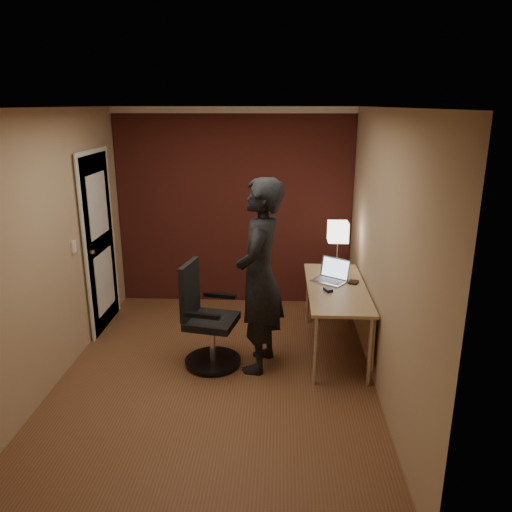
# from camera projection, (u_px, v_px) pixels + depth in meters

# --- Properties ---
(room) EXTENTS (4.00, 4.00, 4.00)m
(room) POSITION_uv_depth(u_px,v_px,m) (208.00, 205.00, 5.94)
(room) COLOR brown
(room) RESTS_ON ground
(desk) EXTENTS (0.60, 1.50, 0.73)m
(desk) POSITION_uv_depth(u_px,v_px,m) (343.00, 298.00, 5.16)
(desk) COLOR tan
(desk) RESTS_ON ground
(desk_lamp) EXTENTS (0.22, 0.22, 0.54)m
(desk_lamp) POSITION_uv_depth(u_px,v_px,m) (338.00, 232.00, 5.59)
(desk_lamp) COLOR silver
(desk_lamp) RESTS_ON desk
(laptop) EXTENTS (0.42, 0.40, 0.23)m
(laptop) POSITION_uv_depth(u_px,v_px,m) (332.00, 275.00, 5.28)
(laptop) COLOR silver
(laptop) RESTS_ON desk
(mouse) EXTENTS (0.09, 0.12, 0.03)m
(mouse) POSITION_uv_depth(u_px,v_px,m) (328.00, 290.00, 4.99)
(mouse) COLOR black
(mouse) RESTS_ON desk
(wallet) EXTENTS (0.12, 0.13, 0.02)m
(wallet) POSITION_uv_depth(u_px,v_px,m) (353.00, 282.00, 5.21)
(wallet) COLOR black
(wallet) RESTS_ON desk
(office_chair) EXTENTS (0.57, 0.63, 1.04)m
(office_chair) POSITION_uv_depth(u_px,v_px,m) (206.00, 322.00, 4.94)
(office_chair) COLOR black
(office_chair) RESTS_ON ground
(person) EXTENTS (0.58, 0.77, 1.90)m
(person) POSITION_uv_depth(u_px,v_px,m) (260.00, 277.00, 4.76)
(person) COLOR black
(person) RESTS_ON ground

